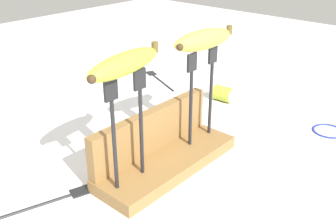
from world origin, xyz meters
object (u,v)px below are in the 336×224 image
at_px(fork_stand_right, 203,88).
at_px(fork_fallen_near, 157,78).
at_px(fork_fallen_far, 59,198).
at_px(banana_chunk_near, 224,94).
at_px(banana_raised_right, 205,40).
at_px(fork_stand_left, 129,121).
at_px(wire_coil, 328,130).
at_px(banana_raised_left, 127,64).

bearing_deg(fork_stand_right, fork_fallen_near, 55.24).
xyz_separation_m(fork_fallen_far, banana_chunk_near, (0.57, 0.03, 0.02)).
height_order(banana_raised_right, fork_fallen_near, banana_raised_right).
distance_m(fork_stand_left, wire_coil, 0.53).
height_order(fork_stand_right, fork_fallen_far, fork_stand_right).
xyz_separation_m(banana_raised_right, fork_fallen_near, (0.26, 0.38, -0.24)).
height_order(fork_stand_right, banana_raised_right, banana_raised_right).
relative_size(banana_raised_left, wire_coil, 2.29).
bearing_deg(banana_raised_right, fork_fallen_far, 165.00).
bearing_deg(fork_stand_left, wire_coil, -20.54).
xyz_separation_m(fork_stand_left, banana_raised_left, (-0.00, -0.00, 0.10)).
distance_m(fork_stand_right, banana_raised_right, 0.10).
xyz_separation_m(fork_stand_right, banana_raised_left, (-0.21, -0.00, 0.10)).
height_order(banana_raised_right, banana_chunk_near, banana_raised_right).
distance_m(banana_raised_left, banana_chunk_near, 0.53).
distance_m(banana_raised_left, banana_raised_right, 0.21).
bearing_deg(banana_raised_left, fork_fallen_near, 38.67).
xyz_separation_m(fork_stand_left, fork_stand_right, (0.21, -0.00, -0.00)).
bearing_deg(fork_fallen_near, wire_coil, -89.15).
bearing_deg(banana_raised_left, wire_coil, -20.54).
height_order(fork_stand_right, banana_chunk_near, fork_stand_right).
xyz_separation_m(banana_raised_left, banana_raised_right, (0.21, 0.00, -0.00)).
xyz_separation_m(fork_stand_left, banana_chunk_near, (0.46, 0.11, -0.13)).
bearing_deg(fork_fallen_far, fork_fallen_near, 26.99).
bearing_deg(fork_stand_right, banana_raised_left, -180.00).
distance_m(fork_fallen_far, banana_chunk_near, 0.57).
relative_size(fork_fallen_near, fork_fallen_far, 1.11).
bearing_deg(fork_stand_right, wire_coil, -33.63).
xyz_separation_m(fork_stand_right, banana_raised_right, (-0.00, 0.00, 0.10)).
bearing_deg(banana_chunk_near, fork_stand_right, -155.73).
relative_size(banana_raised_right, fork_fallen_near, 0.86).
distance_m(banana_raised_right, banana_chunk_near, 0.36).
bearing_deg(fork_stand_left, fork_fallen_near, 38.68).
height_order(fork_stand_right, wire_coil, fork_stand_right).
bearing_deg(banana_raised_right, banana_chunk_near, 24.27).
distance_m(banana_raised_right, fork_fallen_far, 0.40).
distance_m(fork_stand_right, banana_raised_left, 0.23).
height_order(banana_raised_right, wire_coil, banana_raised_right).
xyz_separation_m(banana_raised_right, banana_chunk_near, (0.25, 0.11, -0.22)).
bearing_deg(banana_raised_right, fork_stand_left, -180.00).
relative_size(fork_stand_left, fork_stand_right, 1.02).
bearing_deg(banana_raised_left, banana_chunk_near, 13.92).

